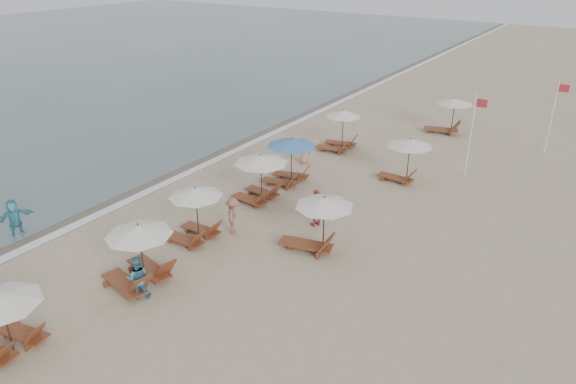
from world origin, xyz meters
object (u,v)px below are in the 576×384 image
Objects in this scene: beachgoer_far_a at (317,208)px; flag_pole_near at (472,132)px; inland_station_1 at (405,154)px; waterline_walker at (14,217)px; inland_station_0 at (315,220)px; lounger_station_0 at (2,319)px; lounger_station_2 at (194,213)px; beachgoer_far_b at (304,150)px; inland_station_2 at (448,113)px; beachgoer_mid_a at (138,278)px; lounger_station_1 at (137,256)px; lounger_station_3 at (258,175)px; lounger_station_4 at (288,159)px; beachgoer_mid_b at (233,216)px; lounger_station_5 at (339,131)px.

flag_pole_near is at bearing -176.79° from beachgoer_far_a.
inland_station_1 is 1.63× the size of waterline_walker.
inland_station_0 is 10.95m from flag_pole_near.
lounger_station_0 is 11.99m from beachgoer_far_a.
lounger_station_2 reaches higher than beachgoer_far_b.
inland_station_2 reaches higher than beachgoer_mid_a.
inland_station_0 is at bearing 54.90° from beachgoer_far_a.
inland_station_1 is at bearing 65.28° from lounger_station_2.
lounger_station_1 is at bearing -99.20° from inland_station_2.
lounger_station_0 is at bearing -114.95° from inland_station_0.
lounger_station_3 is 10.20m from waterline_walker.
lounger_station_2 is 0.91× the size of lounger_station_4.
lounger_station_2 is 0.93× the size of inland_station_1.
inland_station_2 is at bearing 80.80° from lounger_station_1.
inland_station_1 is 3.57m from flag_pole_near.
beachgoer_mid_b is at bearing -72.65° from lounger_station_3.
waterline_walker is at bearing -114.94° from inland_station_2.
beachgoer_mid_a is at bearing -82.73° from lounger_station_3.
inland_station_0 is (4.39, -2.34, 0.01)m from lounger_station_3.
lounger_station_1 is at bearing -87.60° from lounger_station_5.
lounger_station_1 reaches higher than inland_station_1.
lounger_station_0 is at bearing 138.76° from beachgoer_mid_b.
lounger_station_0 is 0.92× the size of lounger_station_1.
beachgoer_mid_b is at bearing -113.02° from inland_station_1.
inland_station_2 is at bearing -16.25° from beachgoer_far_b.
lounger_station_4 is 1.66× the size of waterline_walker.
lounger_station_0 reaches higher than beachgoer_mid_b.
lounger_station_0 is 0.87× the size of inland_station_2.
waterline_walker is at bearing -152.44° from inland_station_0.
inland_station_2 is (3.57, 22.06, 0.17)m from lounger_station_1.
inland_station_0 is 0.66× the size of flag_pole_near.
beachgoer_far_a is (3.59, -8.59, -0.32)m from lounger_station_5.
flag_pole_near reaches higher than lounger_station_3.
lounger_station_2 reaches higher than inland_station_1.
lounger_station_1 is at bearing -107.42° from inland_station_1.
waterline_walker is at bearing -111.20° from lounger_station_5.
inland_station_0 is (4.36, 1.98, 0.09)m from lounger_station_2.
inland_station_0 is at bearing -66.18° from lounger_station_5.
lounger_station_4 reaches higher than lounger_station_3.
beachgoer_far_b is 0.96× the size of waterline_walker.
lounger_station_0 is 9.08m from beachgoer_mid_b.
beachgoer_far_b is (-5.40, -0.61, -0.72)m from inland_station_1.
inland_station_1 is at bearing 74.93° from lounger_station_0.
inland_station_1 and inland_station_2 have the same top height.
inland_station_2 is at bearing -140.78° from beachgoer_mid_a.
lounger_station_5 is at bearing 113.82° from inland_station_0.
waterline_walker is (-6.84, -0.34, -0.36)m from lounger_station_1.
inland_station_0 is (4.51, 9.69, 0.16)m from lounger_station_0.
inland_station_2 is (-0.34, 16.79, -0.00)m from inland_station_0.
lounger_station_1 is 6.86m from waterline_walker.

